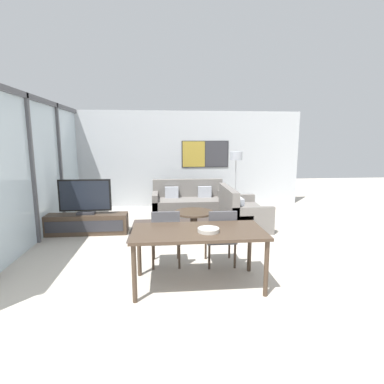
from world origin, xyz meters
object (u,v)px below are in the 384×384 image
coffee_table (194,216)px  fruit_bowl (208,230)px  floor_lamp (236,161)px  tv_console (87,224)px  sofa_side (240,214)px  dining_chair_centre (221,235)px  television (85,197)px  dining_table (198,236)px  sofa_main (189,203)px  dining_chair_left (166,235)px

coffee_table → fruit_bowl: 2.78m
fruit_bowl → floor_lamp: 4.30m
tv_console → fruit_bowl: 3.44m
sofa_side → dining_chair_centre: bearing=158.2°
coffee_table → television: bearing=-176.0°
tv_console → coffee_table: (2.29, 0.16, 0.08)m
sofa_side → dining_table: size_ratio=0.88×
sofa_main → dining_chair_centre: size_ratio=2.11×
coffee_table → floor_lamp: 2.13m
sofa_main → dining_table: (-0.21, -4.05, 0.42)m
dining_table → fruit_bowl: (0.12, -0.09, 0.11)m
coffee_table → dining_chair_centre: (0.22, -2.03, 0.21)m
sofa_main → dining_chair_left: size_ratio=2.11×
sofa_main → floor_lamp: 1.68m
dining_table → floor_lamp: (1.46, 3.96, 0.71)m
dining_table → tv_console: bearing=130.0°
sofa_main → dining_chair_left: 3.45m
sofa_side → dining_chair_centre: dining_chair_centre is taller
dining_chair_left → floor_lamp: size_ratio=0.55×
sofa_side → dining_chair_centre: (-0.87, -2.18, 0.22)m
dining_chair_left → fruit_bowl: dining_chair_left is taller
sofa_main → dining_chair_left: (-0.63, -3.38, 0.22)m
tv_console → sofa_side: sofa_side is taller
sofa_main → sofa_side: bearing=-49.2°
coffee_table → sofa_side: bearing=7.4°
sofa_main → television: bearing=-145.7°
sofa_main → dining_chair_left: bearing=-100.6°
television → sofa_side: bearing=5.1°
sofa_main → fruit_bowl: sofa_main is taller
dining_table → floor_lamp: bearing=69.8°
dining_chair_centre → dining_chair_left: bearing=176.0°
fruit_bowl → floor_lamp: (1.34, 4.05, 0.60)m
dining_chair_left → dining_chair_centre: (0.86, -0.06, 0.00)m
sofa_main → dining_table: sofa_main is taller
coffee_table → floor_lamp: size_ratio=0.53×
coffee_table → dining_chair_centre: size_ratio=0.97×
television → dining_chair_centre: (2.51, -1.87, -0.29)m
sofa_side → dining_table: sofa_side is taller
dining_chair_left → fruit_bowl: 0.99m
sofa_side → dining_chair_left: size_ratio=1.70×
tv_console → television: size_ratio=1.59×
sofa_side → coffee_table: 1.10m
dining_chair_left → floor_lamp: (1.89, 3.29, 0.90)m
dining_chair_centre → fruit_bowl: bearing=-113.6°
sofa_side → coffee_table: (-1.09, -0.14, 0.01)m
television → dining_chair_left: 2.47m
dining_table → dining_chair_left: (-0.43, 0.67, -0.20)m
coffee_table → tv_console: bearing=-176.0°
sofa_side → dining_chair_centre: size_ratio=1.70×
coffee_table → dining_table: (-0.21, -2.65, 0.41)m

